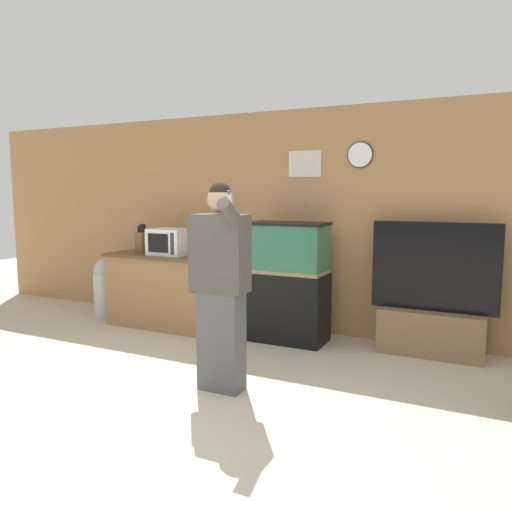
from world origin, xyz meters
TOP-DOWN VIEW (x-y plane):
  - ground_plane at (0.00, 0.00)m, footprint 18.00×18.00m
  - wall_back_paneled at (0.00, 2.67)m, footprint 10.00×0.08m
  - counter_island at (-1.55, 2.06)m, footprint 1.61×0.56m
  - microwave at (-1.52, 2.07)m, footprint 0.46×0.39m
  - knife_block at (-1.99, 2.10)m, footprint 0.11×0.10m
  - aquarium_on_stand at (-0.03, 2.18)m, footprint 0.87×0.46m
  - tv_on_stand at (1.47, 2.39)m, footprint 1.24×0.40m
  - person_standing at (0.01, 0.64)m, footprint 0.55×0.41m
  - trash_bin at (-2.61, 2.13)m, footprint 0.34×0.34m

SIDE VIEW (x-z plane):
  - ground_plane at x=0.00m, z-range 0.00..0.00m
  - tv_on_stand at x=1.47m, z-range -0.28..1.07m
  - trash_bin at x=-2.61m, z-range 0.01..0.80m
  - counter_island at x=-1.55m, z-range 0.00..0.90m
  - aquarium_on_stand at x=-0.03m, z-range 0.00..1.33m
  - person_standing at x=0.01m, z-range 0.04..1.77m
  - knife_block at x=-1.99m, z-range 0.86..1.22m
  - microwave at x=-1.52m, z-range 0.90..1.22m
  - wall_back_paneled at x=0.00m, z-range 0.00..2.60m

